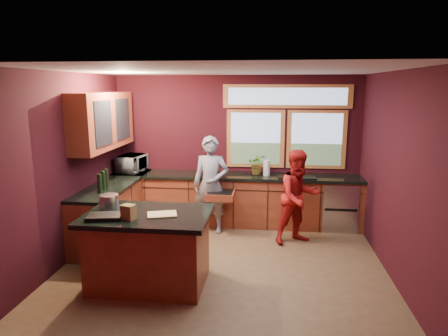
% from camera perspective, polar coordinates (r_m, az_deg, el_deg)
% --- Properties ---
extents(floor, '(4.50, 4.50, 0.00)m').
position_cam_1_polar(floor, '(5.91, 0.01, -13.38)').
color(floor, brown).
rests_on(floor, ground).
extents(room_shell, '(4.52, 4.02, 2.71)m').
position_cam_1_polar(room_shell, '(5.82, -5.49, 4.66)').
color(room_shell, black).
rests_on(room_shell, ground).
extents(back_counter, '(4.50, 0.64, 0.93)m').
position_cam_1_polar(back_counter, '(7.32, 3.11, -4.54)').
color(back_counter, '#582514').
rests_on(back_counter, floor).
extents(left_counter, '(0.64, 2.30, 0.93)m').
position_cam_1_polar(left_counter, '(6.99, -15.32, -5.72)').
color(left_counter, '#582514').
rests_on(left_counter, floor).
extents(island, '(1.55, 1.05, 0.95)m').
position_cam_1_polar(island, '(5.24, -10.67, -11.25)').
color(island, '#582514').
rests_on(island, floor).
extents(person_grey, '(0.62, 0.42, 1.68)m').
position_cam_1_polar(person_grey, '(6.85, -1.90, -2.42)').
color(person_grey, slate).
rests_on(person_grey, floor).
extents(person_red, '(0.93, 0.87, 1.52)m').
position_cam_1_polar(person_red, '(6.49, 10.59, -4.09)').
color(person_red, '#9D1312').
rests_on(person_red, floor).
extents(microwave, '(0.46, 0.62, 0.32)m').
position_cam_1_polar(microwave, '(7.60, -12.99, 0.63)').
color(microwave, '#999999').
rests_on(microwave, left_counter).
extents(potted_plant, '(0.33, 0.29, 0.37)m').
position_cam_1_polar(potted_plant, '(7.21, 4.80, 0.50)').
color(potted_plant, '#999999').
rests_on(potted_plant, back_counter).
extents(paper_towel, '(0.12, 0.12, 0.28)m').
position_cam_1_polar(paper_towel, '(7.16, 6.09, 0.05)').
color(paper_towel, silver).
rests_on(paper_towel, back_counter).
extents(cutting_board, '(0.41, 0.34, 0.02)m').
position_cam_1_polar(cutting_board, '(4.97, -8.84, -6.58)').
color(cutting_board, tan).
rests_on(cutting_board, island).
extents(stock_pot, '(0.24, 0.24, 0.18)m').
position_cam_1_polar(stock_pot, '(5.37, -16.05, -4.63)').
color(stock_pot, silver).
rests_on(stock_pot, island).
extents(paper_bag, '(0.18, 0.16, 0.18)m').
position_cam_1_polar(paper_bag, '(4.87, -13.48, -6.16)').
color(paper_bag, brown).
rests_on(paper_bag, island).
extents(black_tray, '(0.45, 0.35, 0.05)m').
position_cam_1_polar(black_tray, '(5.00, -16.70, -6.65)').
color(black_tray, black).
rests_on(black_tray, island).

